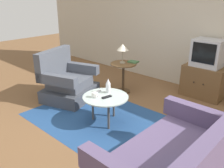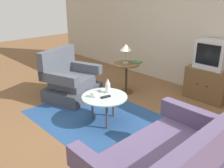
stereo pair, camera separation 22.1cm
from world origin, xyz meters
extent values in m
plane|color=brown|center=(0.00, 0.00, 0.00)|extent=(16.00, 16.00, 0.00)
cube|color=#BCB29E|center=(0.00, 2.36, 1.35)|extent=(9.00, 0.12, 2.70)
cube|color=navy|center=(-0.12, -0.01, 0.00)|extent=(2.54, 1.67, 0.00)
cube|color=#3E424B|center=(-1.25, 0.18, 0.12)|extent=(1.05, 1.13, 0.24)
cube|color=#4C515B|center=(-1.25, 0.18, 0.33)|extent=(0.83, 0.82, 0.18)
cube|color=#4C515B|center=(-1.57, 0.08, 0.68)|extent=(0.42, 0.93, 0.52)
cube|color=#4C515B|center=(-1.13, -0.20, 0.51)|extent=(0.81, 0.38, 0.18)
cube|color=#4C515B|center=(-1.37, 0.55, 0.51)|extent=(0.81, 0.38, 0.18)
cube|color=#5B4C70|center=(1.29, -0.51, 0.33)|extent=(0.86, 1.33, 0.18)
cube|color=#5B4C70|center=(1.71, -0.51, 0.63)|extent=(0.16, 1.60, 0.43)
cube|color=#5B4C70|center=(1.30, 0.22, 0.53)|extent=(0.99, 0.15, 0.22)
cube|color=teal|center=(1.58, -0.66, 0.55)|extent=(0.20, 0.27, 0.29)
cylinder|color=#B2C6C1|center=(-0.12, -0.01, 0.43)|extent=(0.71, 0.71, 0.02)
cylinder|color=#4C4742|center=(-0.14, 0.21, 0.21)|extent=(0.04, 0.04, 0.42)
cylinder|color=#4C4742|center=(-0.32, -0.09, 0.21)|extent=(0.04, 0.04, 0.42)
cylinder|color=#4C4742|center=(0.06, -0.13, 0.21)|extent=(0.04, 0.04, 0.42)
cylinder|color=brown|center=(-0.72, 1.13, 0.60)|extent=(0.52, 0.52, 0.02)
cylinder|color=#47311C|center=(-0.72, 1.13, 0.29)|extent=(0.05, 0.05, 0.59)
cylinder|color=#47311C|center=(-0.72, 1.13, 0.01)|extent=(0.29, 0.29, 0.02)
cube|color=brown|center=(0.59, 2.02, 0.31)|extent=(0.77, 0.48, 0.62)
sphere|color=black|center=(0.49, 1.77, 0.34)|extent=(0.02, 0.02, 0.02)
sphere|color=black|center=(0.68, 1.77, 0.34)|extent=(0.02, 0.02, 0.02)
cube|color=#B7B7BC|center=(0.59, 2.03, 0.88)|extent=(0.54, 0.41, 0.51)
cube|color=black|center=(0.59, 1.82, 0.91)|extent=(0.43, 0.01, 0.37)
cylinder|color=#9E937A|center=(-0.74, 1.12, 0.62)|extent=(0.11, 0.11, 0.02)
cylinder|color=#9E937A|center=(-0.74, 1.12, 0.76)|extent=(0.02, 0.02, 0.24)
cone|color=beige|center=(-0.74, 1.12, 0.94)|extent=(0.23, 0.23, 0.12)
cylinder|color=white|center=(-0.19, 0.13, 0.52)|extent=(0.08, 0.08, 0.15)
cone|color=white|center=(-0.19, 0.13, 0.64)|extent=(0.07, 0.07, 0.08)
cylinder|color=white|center=(-0.22, -0.15, 0.48)|extent=(0.08, 0.08, 0.08)
torus|color=white|center=(-0.17, -0.15, 0.48)|extent=(0.06, 0.01, 0.06)
cube|color=black|center=(-0.07, -0.03, 0.45)|extent=(0.08, 0.17, 0.02)
cube|color=#B2B2B7|center=(-0.32, 0.02, 0.45)|extent=(0.07, 0.16, 0.02)
cube|color=#3D663D|center=(-0.61, 1.30, 0.63)|extent=(0.22, 0.17, 0.03)
camera|label=1|loc=(2.24, -2.42, 1.94)|focal=38.45mm
camera|label=2|loc=(2.40, -2.27, 1.94)|focal=38.45mm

